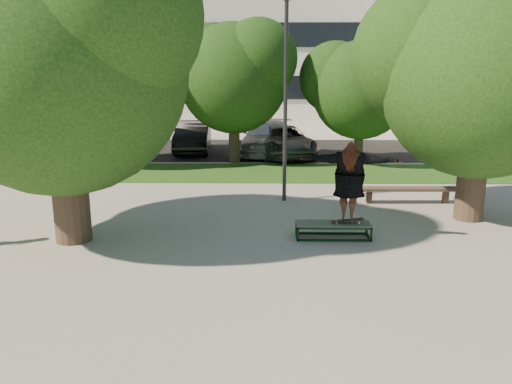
{
  "coord_description": "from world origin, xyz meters",
  "views": [
    {
      "loc": [
        0.39,
        -10.35,
        3.9
      ],
      "look_at": [
        0.19,
        0.6,
        1.31
      ],
      "focal_mm": 35.0,
      "sensor_mm": 36.0,
      "label": 1
    }
  ],
  "objects_px": {
    "lamppost": "(285,100)",
    "grind_box": "(333,230)",
    "car_silver_b": "(267,138)",
    "car_silver_a": "(101,140)",
    "car_grey": "(284,141)",
    "bench": "(408,190)",
    "tree_right": "(478,67)",
    "tree_left": "(55,50)",
    "car_dark": "(193,137)"
  },
  "relations": [
    {
      "from": "grind_box",
      "to": "car_silver_b",
      "type": "xyz_separation_m",
      "value": [
        -1.55,
        13.34,
        0.6
      ]
    },
    {
      "from": "car_silver_a",
      "to": "car_grey",
      "type": "height_order",
      "value": "car_silver_a"
    },
    {
      "from": "bench",
      "to": "car_silver_a",
      "type": "bearing_deg",
      "value": 143.26
    },
    {
      "from": "bench",
      "to": "car_silver_b",
      "type": "height_order",
      "value": "car_silver_b"
    },
    {
      "from": "grind_box",
      "to": "car_silver_a",
      "type": "bearing_deg",
      "value": 128.21
    },
    {
      "from": "bench",
      "to": "car_grey",
      "type": "xyz_separation_m",
      "value": [
        -3.51,
        9.02,
        0.32
      ]
    },
    {
      "from": "car_dark",
      "to": "car_grey",
      "type": "relative_size",
      "value": 0.91
    },
    {
      "from": "grind_box",
      "to": "bench",
      "type": "bearing_deg",
      "value": 51.13
    },
    {
      "from": "lamppost",
      "to": "car_silver_b",
      "type": "bearing_deg",
      "value": 92.97
    },
    {
      "from": "grind_box",
      "to": "lamppost",
      "type": "bearing_deg",
      "value": 105.95
    },
    {
      "from": "car_silver_a",
      "to": "car_silver_b",
      "type": "relative_size",
      "value": 0.88
    },
    {
      "from": "grind_box",
      "to": "car_grey",
      "type": "bearing_deg",
      "value": 93.52
    },
    {
      "from": "lamppost",
      "to": "car_silver_a",
      "type": "height_order",
      "value": "lamppost"
    },
    {
      "from": "tree_left",
      "to": "lamppost",
      "type": "xyz_separation_m",
      "value": [
        5.29,
        3.91,
        -1.27
      ]
    },
    {
      "from": "grind_box",
      "to": "car_grey",
      "type": "xyz_separation_m",
      "value": [
        -0.76,
        12.44,
        0.54
      ]
    },
    {
      "from": "tree_left",
      "to": "car_grey",
      "type": "height_order",
      "value": "tree_left"
    },
    {
      "from": "bench",
      "to": "lamppost",
      "type": "bearing_deg",
      "value": 174.47
    },
    {
      "from": "tree_left",
      "to": "lamppost",
      "type": "relative_size",
      "value": 1.16
    },
    {
      "from": "tree_right",
      "to": "lamppost",
      "type": "distance_m",
      "value": 5.36
    },
    {
      "from": "tree_right",
      "to": "bench",
      "type": "relative_size",
      "value": 2.01
    },
    {
      "from": "tree_right",
      "to": "car_grey",
      "type": "xyz_separation_m",
      "value": [
        -4.63,
        10.66,
        -3.36
      ]
    },
    {
      "from": "tree_left",
      "to": "tree_right",
      "type": "relative_size",
      "value": 1.09
    },
    {
      "from": "tree_left",
      "to": "car_silver_a",
      "type": "bearing_deg",
      "value": 104.68
    },
    {
      "from": "car_grey",
      "to": "car_silver_b",
      "type": "relative_size",
      "value": 0.96
    },
    {
      "from": "lamppost",
      "to": "grind_box",
      "type": "xyz_separation_m",
      "value": [
        1.05,
        -3.69,
        -2.96
      ]
    },
    {
      "from": "car_silver_a",
      "to": "lamppost",
      "type": "bearing_deg",
      "value": -42.2
    },
    {
      "from": "tree_right",
      "to": "car_silver_a",
      "type": "height_order",
      "value": "tree_right"
    },
    {
      "from": "lamppost",
      "to": "grind_box",
      "type": "relative_size",
      "value": 3.39
    },
    {
      "from": "bench",
      "to": "car_silver_a",
      "type": "relative_size",
      "value": 0.67
    },
    {
      "from": "grind_box",
      "to": "tree_right",
      "type": "bearing_deg",
      "value": 24.7
    },
    {
      "from": "tree_left",
      "to": "car_silver_a",
      "type": "xyz_separation_m",
      "value": [
        -3.25,
        12.41,
        -3.6
      ]
    },
    {
      "from": "tree_left",
      "to": "car_dark",
      "type": "height_order",
      "value": "tree_left"
    },
    {
      "from": "car_silver_a",
      "to": "car_grey",
      "type": "xyz_separation_m",
      "value": [
        8.83,
        0.24,
        -0.09
      ]
    },
    {
      "from": "lamppost",
      "to": "car_dark",
      "type": "distance_m",
      "value": 11.17
    },
    {
      "from": "tree_right",
      "to": "car_silver_b",
      "type": "distance_m",
      "value": 13.19
    },
    {
      "from": "tree_right",
      "to": "car_grey",
      "type": "bearing_deg",
      "value": 113.46
    },
    {
      "from": "lamppost",
      "to": "car_grey",
      "type": "bearing_deg",
      "value": 88.1
    },
    {
      "from": "grind_box",
      "to": "car_dark",
      "type": "height_order",
      "value": "car_dark"
    },
    {
      "from": "car_silver_b",
      "to": "lamppost",
      "type": "bearing_deg",
      "value": -77.96
    },
    {
      "from": "tree_left",
      "to": "grind_box",
      "type": "relative_size",
      "value": 3.95
    },
    {
      "from": "tree_left",
      "to": "bench",
      "type": "distance_m",
      "value": 10.58
    },
    {
      "from": "lamppost",
      "to": "tree_right",
      "type": "bearing_deg",
      "value": -21.28
    },
    {
      "from": "car_silver_b",
      "to": "bench",
      "type": "bearing_deg",
      "value": -57.48
    },
    {
      "from": "tree_right",
      "to": "lamppost",
      "type": "relative_size",
      "value": 1.07
    },
    {
      "from": "car_silver_b",
      "to": "car_silver_a",
      "type": "bearing_deg",
      "value": -162.81
    },
    {
      "from": "lamppost",
      "to": "bench",
      "type": "height_order",
      "value": "lamppost"
    },
    {
      "from": "tree_left",
      "to": "bench",
      "type": "xyz_separation_m",
      "value": [
        9.1,
        3.63,
        -4.01
      ]
    },
    {
      "from": "tree_left",
      "to": "car_dark",
      "type": "xyz_separation_m",
      "value": [
        0.99,
        13.93,
        -3.63
      ]
    },
    {
      "from": "tree_left",
      "to": "car_silver_b",
      "type": "xyz_separation_m",
      "value": [
        4.79,
        13.55,
        -3.63
      ]
    },
    {
      "from": "bench",
      "to": "car_grey",
      "type": "distance_m",
      "value": 9.69
    }
  ]
}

